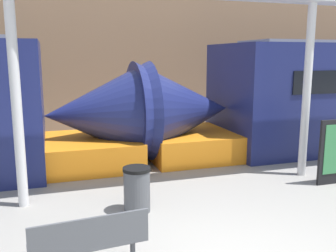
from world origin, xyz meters
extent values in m
cube|color=#937051|center=(0.00, 10.48, 2.50)|extent=(56.00, 0.20, 5.00)
cone|color=navy|center=(1.29, 5.76, 1.32)|extent=(2.68, 2.63, 2.63)
cube|color=orange|center=(1.54, 5.76, 0.35)|extent=(2.41, 2.46, 0.70)
cone|color=navy|center=(-0.96, 5.76, 1.32)|extent=(2.68, 2.63, 2.63)
cube|color=orange|center=(-1.21, 5.76, 0.35)|extent=(2.41, 2.46, 0.70)
cube|color=#4C4F54|center=(-1.76, 0.77, 0.42)|extent=(1.50, 0.57, 0.04)
cube|color=#4C4F54|center=(-1.74, 0.57, 0.64)|extent=(1.46, 0.17, 0.40)
cylinder|color=#4C4F54|center=(-1.18, 0.83, 0.20)|extent=(0.07, 0.07, 0.40)
cylinder|color=#4C4F54|center=(-0.73, 2.50, 0.38)|extent=(0.47, 0.47, 0.76)
cylinder|color=black|center=(-0.73, 2.50, 0.79)|extent=(0.50, 0.50, 0.06)
cylinder|color=silver|center=(-2.70, 3.39, 1.95)|extent=(0.18, 0.18, 3.90)
cylinder|color=silver|center=(3.44, 3.39, 1.95)|extent=(0.18, 0.18, 3.90)
camera|label=1|loc=(-2.13, -3.73, 2.75)|focal=40.00mm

